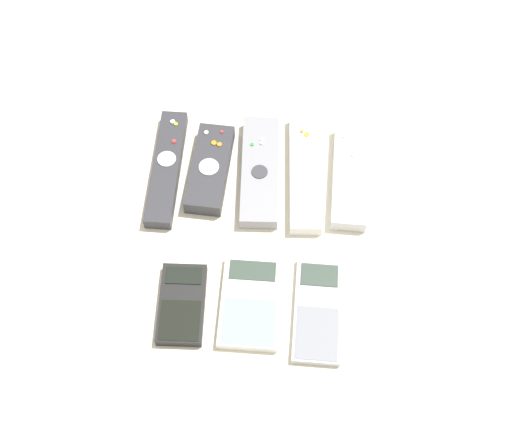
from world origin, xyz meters
TOP-DOWN VIEW (x-y plane):
  - ground_plane at (0.00, 0.00)m, footprint 3.00×3.00m
  - remote_0 at (-0.15, 0.12)m, footprint 0.04×0.21m
  - remote_1 at (-0.08, 0.12)m, footprint 0.07×0.16m
  - remote_2 at (-0.00, 0.13)m, footprint 0.06×0.20m
  - remote_3 at (0.07, 0.13)m, footprint 0.06×0.22m
  - remote_4 at (0.14, 0.12)m, footprint 0.06×0.19m
  - calculator_0 at (-0.10, -0.11)m, footprint 0.07×0.12m
  - calculator_1 at (-0.00, -0.10)m, footprint 0.09×0.14m
  - calculator_2 at (0.10, -0.10)m, footprint 0.07×0.16m

SIDE VIEW (x-z plane):
  - ground_plane at x=0.00m, z-range 0.00..0.00m
  - calculator_2 at x=0.10m, z-range 0.00..0.01m
  - calculator_1 at x=0.00m, z-range 0.00..0.02m
  - calculator_0 at x=-0.10m, z-range 0.00..0.02m
  - remote_3 at x=0.07m, z-range 0.00..0.02m
  - remote_0 at x=-0.15m, z-range 0.00..0.02m
  - remote_2 at x=0.00m, z-range 0.00..0.02m
  - remote_4 at x=0.14m, z-range 0.00..0.02m
  - remote_1 at x=-0.08m, z-range 0.00..0.03m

